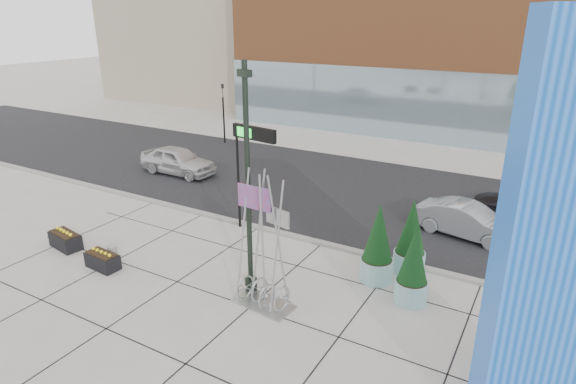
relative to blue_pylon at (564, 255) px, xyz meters
The scene contains 19 objects.
ground 9.99m from the blue_pylon, 168.81° to the left, with size 160.00×160.00×0.00m, color #9E9991.
street_asphalt 15.32m from the blue_pylon, 127.06° to the left, with size 80.00×12.00×0.02m, color black.
curb_edge 11.37m from the blue_pylon, 147.04° to the left, with size 80.00×0.30×0.12m, color gray.
tower_podium 29.84m from the blue_pylon, 105.32° to the left, with size 34.00×10.00×11.00m, color #9F582E.
tower_glass_front 25.28m from the blue_pylon, 108.20° to the left, with size 34.00×0.60×5.00m, color #8CA5B2.
blue_pylon is the anchor object (origin of this frame).
lamp_post 8.60m from the blue_pylon, 169.56° to the left, with size 0.50×0.41×7.38m.
public_art_sculpture 8.24m from the blue_pylon, behind, with size 2.04×1.19×4.42m.
concrete_bollard 14.42m from the blue_pylon, behind, with size 0.34×0.34×0.66m, color gray.
overhead_street_sign 12.23m from the blue_pylon, 152.99° to the left, with size 2.12×0.50×4.48m.
round_planter_east 7.45m from the blue_pylon, 128.62° to the left, with size 1.10×1.10×2.75m.
round_planter_mid 5.93m from the blue_pylon, 135.97° to the left, with size 1.03×1.03×2.59m.
round_planter_west 7.23m from the blue_pylon, 140.03° to the left, with size 1.12×1.12×2.80m.
box_planter_north 14.37m from the blue_pylon, behind, with size 1.32×0.73×0.70m.
box_planter_south 16.84m from the blue_pylon, behind, with size 1.48×0.91×0.76m.
car_white_west 21.55m from the blue_pylon, 152.66° to the left, with size 1.82×4.53×1.54m, color silver.
car_silver_mid 10.46m from the blue_pylon, 108.23° to the left, with size 1.46×4.18×1.38m, color #93959A.
car_dark_east 13.15m from the blue_pylon, 95.68° to the left, with size 1.83×4.51×1.31m, color black.
traffic_signal 26.84m from the blue_pylon, 141.25° to the left, with size 0.15×0.18×4.10m.
Camera 1 is at (8.38, -11.49, 8.55)m, focal length 30.00 mm.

